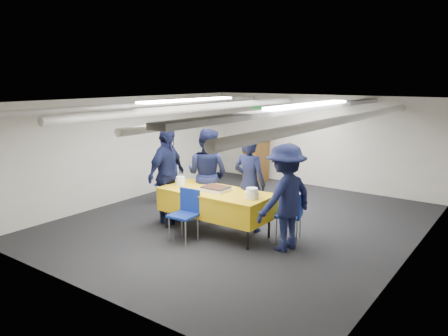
{
  "coord_description": "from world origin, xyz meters",
  "views": [
    {
      "loc": [
        4.4,
        -6.66,
        2.7
      ],
      "look_at": [
        -0.29,
        -0.2,
        1.05
      ],
      "focal_mm": 35.0,
      "sensor_mm": 36.0,
      "label": 1
    }
  ],
  "objects": [
    {
      "name": "chair_near",
      "position": [
        -0.25,
        -1.33,
        0.53
      ],
      "size": [
        0.45,
        0.45,
        0.87
      ],
      "color": "gray",
      "rests_on": "ground"
    },
    {
      "name": "sailor_c",
      "position": [
        -1.17,
        -0.82,
        0.91
      ],
      "size": [
        0.6,
        1.12,
        1.81
      ],
      "primitive_type": "imported",
      "rotation": [
        0.0,
        0.0,
        1.72
      ],
      "color": "black",
      "rests_on": "ground"
    },
    {
      "name": "sailor_d",
      "position": [
        1.29,
        -0.73,
        0.86
      ],
      "size": [
        0.89,
        1.23,
        1.71
      ],
      "primitive_type": "imported",
      "rotation": [
        0.0,
        0.0,
        -1.82
      ],
      "color": "black",
      "rests_on": "ground"
    },
    {
      "name": "sailor_b",
      "position": [
        -0.66,
        -0.24,
        0.89
      ],
      "size": [
        0.94,
        0.77,
        1.78
      ],
      "primitive_type": "imported",
      "rotation": [
        0.0,
        0.0,
        3.26
      ],
      "color": "black",
      "rests_on": "ground"
    },
    {
      "name": "plate_stack_right",
      "position": [
        0.73,
        -0.83,
        0.85
      ],
      "size": [
        0.23,
        0.23,
        0.17
      ],
      "color": "white",
      "rests_on": "serving_table"
    },
    {
      "name": "chair_right",
      "position": [
        1.25,
        -0.33,
        0.53
      ],
      "size": [
        0.52,
        0.52,
        0.87
      ],
      "color": "gray",
      "rests_on": "ground"
    },
    {
      "name": "ground",
      "position": [
        0.0,
        0.0,
        0.0
      ],
      "size": [
        7.0,
        7.0,
        0.0
      ],
      "primitive_type": "plane",
      "color": "black",
      "rests_on": "ground"
    },
    {
      "name": "podium",
      "position": [
        -1.6,
        3.05,
        0.61
      ],
      "size": [
        0.62,
        0.53,
        1.25
      ],
      "color": "brown",
      "rests_on": "ground"
    },
    {
      "name": "serving_table",
      "position": [
        -0.05,
        -0.78,
        0.56
      ],
      "size": [
        2.02,
        0.91,
        0.77
      ],
      "color": "black",
      "rests_on": "ground"
    },
    {
      "name": "plate_stack_left",
      "position": [
        -0.82,
        -0.83,
        0.84
      ],
      "size": [
        0.19,
        0.19,
        0.16
      ],
      "color": "white",
      "rests_on": "serving_table"
    },
    {
      "name": "sheet_cake",
      "position": [
        -0.05,
        -0.78,
        0.81
      ],
      "size": [
        0.47,
        0.36,
        0.08
      ],
      "color": "white",
      "rests_on": "serving_table"
    },
    {
      "name": "room_shell",
      "position": [
        0.09,
        0.41,
        1.81
      ],
      "size": [
        6.0,
        7.0,
        2.3
      ],
      "color": "beige",
      "rests_on": "ground"
    },
    {
      "name": "sailor_a",
      "position": [
        0.34,
        -0.3,
        0.86
      ],
      "size": [
        0.63,
        0.42,
        1.72
      ],
      "primitive_type": "imported",
      "rotation": [
        0.0,
        0.0,
        3.16
      ],
      "color": "black",
      "rests_on": "ground"
    },
    {
      "name": "chair_left",
      "position": [
        -2.1,
        0.16,
        0.53
      ],
      "size": [
        0.57,
        0.57,
        0.87
      ],
      "color": "gray",
      "rests_on": "ground"
    }
  ]
}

